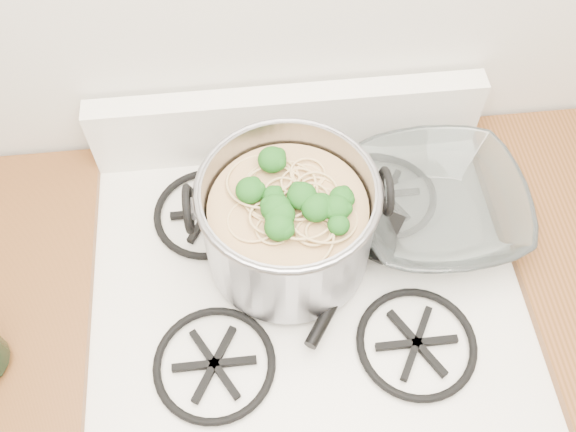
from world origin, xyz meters
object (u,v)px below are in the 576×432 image
Objects in this scene: spatula at (372,229)px; glass_bowl at (435,211)px; stock_pot at (288,223)px; gas_range at (301,367)px.

glass_bowl reaches higher than spatula.
stock_pot is 1.07× the size of spatula.
gas_range is 2.98× the size of spatula.
glass_bowl reaches higher than gas_range.
stock_pot reaches higher than spatula.
gas_range is at bearing -61.30° from stock_pot.
gas_range is at bearing -159.76° from glass_bowl.
gas_range is 0.52m from spatula.
stock_pot is at bearing -170.91° from glass_bowl.
gas_range is 0.57m from glass_bowl.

